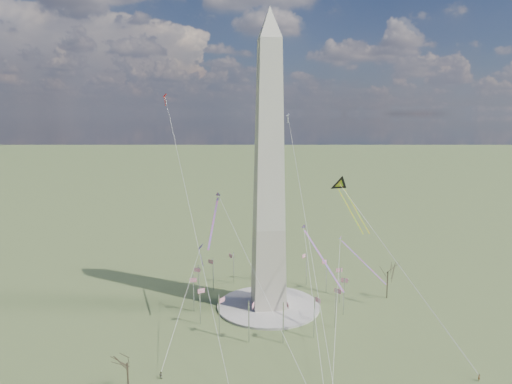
{
  "coord_description": "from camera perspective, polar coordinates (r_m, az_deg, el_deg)",
  "views": [
    {
      "loc": [
        -25.7,
        -149.31,
        67.16
      ],
      "look_at": [
        -4.39,
        0.0,
        41.26
      ],
      "focal_mm": 32.0,
      "sensor_mm": 36.0,
      "label": 1
    }
  ],
  "objects": [
    {
      "name": "tree_far",
      "position": [
        121.65,
        -15.82,
        -19.65
      ],
      "size": [
        6.56,
        6.56,
        11.48
      ],
      "color": "#423928",
      "rests_on": "ground"
    },
    {
      "name": "tree_near",
      "position": [
        175.72,
        16.18,
        -9.3
      ],
      "size": [
        8.8,
        8.8,
        15.41
      ],
      "color": "#423928",
      "rests_on": "ground"
    },
    {
      "name": "washington_monument",
      "position": [
        152.72,
        1.63,
        2.52
      ],
      "size": [
        15.56,
        15.56,
        100.0
      ],
      "color": "#B9AC9B",
      "rests_on": "plaza"
    },
    {
      "name": "kite_diamond_purple",
      "position": [
        163.64,
        -6.95,
        -7.16
      ],
      "size": [
        1.9,
        2.84,
        8.48
      ],
      "rotation": [
        0.0,
        0.0,
        2.51
      ],
      "color": "#3C1C81",
      "rests_on": "ground"
    },
    {
      "name": "person_east",
      "position": [
        137.57,
        26.1,
        -20.1
      ],
      "size": [
        0.8,
        0.79,
        1.87
      ],
      "primitive_type": "imported",
      "rotation": [
        0.0,
        0.0,
        3.87
      ],
      "color": "gray",
      "rests_on": "ground"
    },
    {
      "name": "person_west",
      "position": [
        128.51,
        -11.8,
        -21.49
      ],
      "size": [
        1.16,
        1.11,
        1.88
      ],
      "primitive_type": "imported",
      "rotation": [
        0.0,
        0.0,
        2.54
      ],
      "color": "gray",
      "rests_on": "ground"
    },
    {
      "name": "kite_small_red",
      "position": [
        181.65,
        -11.33,
        11.61
      ],
      "size": [
        1.53,
        1.82,
        4.86
      ],
      "rotation": [
        0.0,
        0.0,
        2.99
      ],
      "color": "red",
      "rests_on": "ground"
    },
    {
      "name": "plaza",
      "position": [
        165.56,
        1.55,
        -14.04
      ],
      "size": [
        36.0,
        36.0,
        0.8
      ],
      "primitive_type": "cylinder",
      "color": "#B0A8A1",
      "rests_on": "ground"
    },
    {
      "name": "kite_streamer_left",
      "position": [
        151.03,
        7.53,
        -6.95
      ],
      "size": [
        8.7,
        22.86,
        16.23
      ],
      "rotation": [
        0.0,
        0.0,
        3.46
      ],
      "color": "red",
      "rests_on": "ground"
    },
    {
      "name": "flagpole_ring",
      "position": [
        162.91,
        1.56,
        -11.83
      ],
      "size": [
        54.4,
        54.4,
        13.0
      ],
      "color": "silver",
      "rests_on": "ground"
    },
    {
      "name": "kite_streamer_right",
      "position": [
        172.2,
        12.39,
        -7.61
      ],
      "size": [
        12.98,
        17.01,
        13.89
      ],
      "rotation": [
        0.0,
        0.0,
        3.78
      ],
      "color": "red",
      "rests_on": "ground"
    },
    {
      "name": "kite_delta_black",
      "position": [
        170.57,
        10.61,
        0.62
      ],
      "size": [
        8.98,
        21.63,
        17.65
      ],
      "rotation": [
        0.0,
        0.0,
        3.32
      ],
      "color": "black",
      "rests_on": "ground"
    },
    {
      "name": "kite_small_white",
      "position": [
        198.72,
        3.99,
        9.47
      ],
      "size": [
        1.16,
        1.74,
        4.27
      ],
      "rotation": [
        0.0,
        0.0,
        2.88
      ],
      "color": "white",
      "rests_on": "ground"
    },
    {
      "name": "kite_streamer_mid",
      "position": [
        152.12,
        -5.17,
        -2.65
      ],
      "size": [
        5.77,
        21.12,
        14.66
      ],
      "rotation": [
        0.0,
        0.0,
        2.93
      ],
      "color": "red",
      "rests_on": "ground"
    },
    {
      "name": "ground",
      "position": [
        165.72,
        1.55,
        -14.17
      ],
      "size": [
        2000.0,
        2000.0,
        0.0
      ],
      "primitive_type": "plane",
      "color": "#3F582C",
      "rests_on": "ground"
    }
  ]
}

